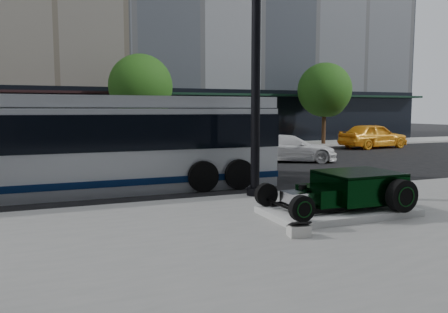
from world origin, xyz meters
name	(u,v)px	position (x,y,z in m)	size (l,w,h in m)	color
ground	(190,188)	(0.00, 0.00, 0.00)	(120.00, 120.00, 0.00)	black
sidewalk_far	(123,150)	(0.00, 14.00, 0.06)	(70.00, 4.00, 0.12)	gray
street_trees	(143,89)	(1.15, 13.07, 3.77)	(29.80, 3.80, 5.70)	black
display_plinth	(338,211)	(1.97, -5.06, 0.20)	(3.40, 1.80, 0.15)	silver
hot_rod	(350,188)	(2.30, -5.06, 0.70)	(3.22, 2.00, 0.81)	black
info_plaque	(299,230)	(0.20, -6.26, 0.24)	(0.45, 0.37, 0.31)	silver
lamppost	(256,55)	(1.18, -2.31, 3.98)	(0.46, 0.46, 8.36)	black
transit_bus	(83,144)	(-3.19, 0.62, 1.49)	(12.12, 2.88, 2.92)	silver
white_sedan	(290,148)	(6.73, 5.26, 0.65)	(1.82, 4.48, 1.30)	silver
yellow_taxi	(373,136)	(15.70, 9.84, 0.82)	(1.93, 4.80, 1.64)	#FFAC20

